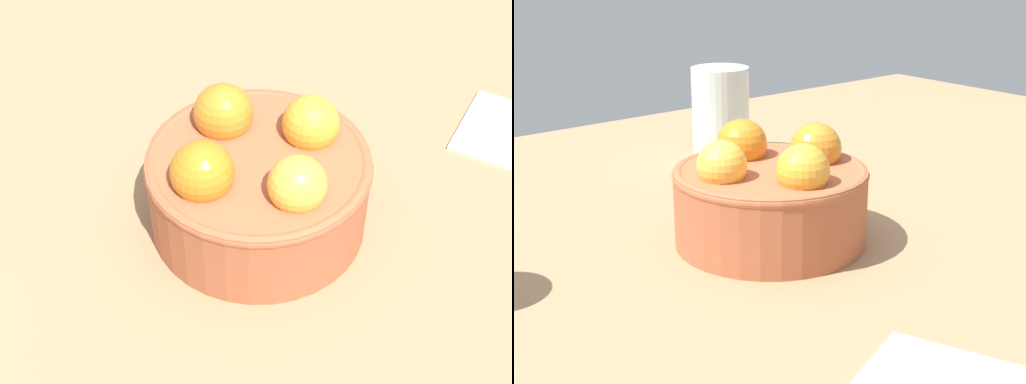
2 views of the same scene
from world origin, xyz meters
The scene contains 3 objects.
ground_plane centered at (0.00, 0.00, -1.82)cm, with size 143.48×96.95×3.65cm, color #997551.
terracotta_bowl centered at (-0.05, -0.02, 4.21)cm, with size 16.52×16.52×9.83cm.
water_glass centered at (-12.41, -24.21, 5.30)cm, with size 6.75×6.75×10.59cm, color silver.
Camera 2 is at (38.18, 46.12, 24.89)cm, focal length 52.69 mm.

